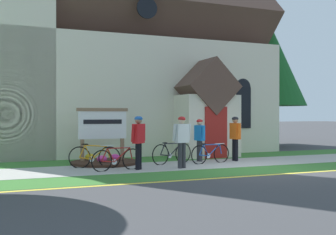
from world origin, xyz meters
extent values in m
plane|color=#3D3D3F|center=(0.00, 4.00, 0.00)|extent=(140.00, 140.00, 0.00)
cube|color=#A8A59E|center=(-2.18, 1.83, 0.01)|extent=(32.00, 2.46, 0.01)
cube|color=#38722D|center=(-2.18, -0.23, 0.00)|extent=(32.00, 1.65, 0.01)
cube|color=#38722D|center=(-2.18, 4.06, 0.00)|extent=(24.00, 2.00, 0.01)
cube|color=yellow|center=(-2.18, -1.20, 0.00)|extent=(28.00, 0.16, 0.01)
cube|color=beige|center=(-2.18, 10.11, 2.57)|extent=(13.47, 10.11, 5.13)
cube|color=brown|center=(-2.18, 10.11, 6.74)|extent=(13.97, 10.29, 10.29)
cube|color=beige|center=(-7.40, 6.58, 6.09)|extent=(3.03, 3.03, 12.18)
cube|color=beige|center=(0.24, 4.26, 1.30)|extent=(2.40, 1.60, 2.60)
cube|color=brown|center=(0.24, 4.26, 2.95)|extent=(2.40, 1.80, 2.40)
cube|color=maroon|center=(0.24, 3.44, 1.05)|extent=(1.00, 0.06, 2.10)
cube|color=black|center=(2.53, 5.03, 2.10)|extent=(0.76, 0.06, 1.90)
cone|color=black|center=(2.53, 5.03, 3.05)|extent=(0.80, 0.06, 0.80)
cylinder|color=black|center=(-2.18, 5.03, 6.26)|extent=(0.90, 0.06, 0.90)
cube|color=#7F6047|center=(-5.14, 3.58, 0.44)|extent=(0.12, 0.12, 0.89)
cube|color=#7F6047|center=(-3.64, 3.61, 0.44)|extent=(0.12, 0.12, 0.89)
cube|color=white|center=(-4.39, 3.59, 1.40)|extent=(1.79, 0.12, 1.02)
cube|color=#7F6047|center=(-4.39, 3.59, 1.96)|extent=(1.91, 0.16, 0.12)
cube|color=black|center=(-4.39, 3.55, 1.52)|extent=(1.43, 0.04, 0.16)
cylinder|color=#382319|center=(-4.39, 3.22, 0.05)|extent=(2.44, 2.44, 0.10)
ellipsoid|color=#CC338C|center=(-4.00, 3.29, 0.22)|extent=(0.36, 0.36, 0.24)
ellipsoid|color=gold|center=(-4.83, 3.75, 0.22)|extent=(0.36, 0.36, 0.24)
ellipsoid|color=#CC338C|center=(-4.56, 2.96, 0.22)|extent=(0.36, 0.36, 0.24)
torus|color=black|center=(-5.44, 2.37, 0.35)|extent=(0.70, 0.31, 0.74)
torus|color=black|center=(-4.52, 2.00, 0.35)|extent=(0.70, 0.31, 0.74)
cylinder|color=orange|center=(-4.83, 2.13, 0.51)|extent=(0.51, 0.23, 0.45)
cylinder|color=orange|center=(-4.93, 2.17, 0.74)|extent=(0.70, 0.31, 0.08)
cylinder|color=orange|center=(-5.17, 2.26, 0.53)|extent=(0.25, 0.13, 0.48)
cylinder|color=orange|center=(-5.26, 2.30, 0.33)|extent=(0.39, 0.18, 0.09)
cylinder|color=orange|center=(-5.36, 2.34, 0.56)|extent=(0.21, 0.11, 0.43)
cylinder|color=orange|center=(-4.56, 2.02, 0.54)|extent=(0.12, 0.08, 0.38)
ellipsoid|color=black|center=(-5.27, 2.30, 0.80)|extent=(0.25, 0.16, 0.05)
cylinder|color=silver|center=(-4.59, 2.03, 0.74)|extent=(0.42, 0.19, 0.03)
cylinder|color=silver|center=(-5.07, 2.22, 0.30)|extent=(0.17, 0.09, 0.18)
torus|color=black|center=(-1.27, 1.90, 0.33)|extent=(0.70, 0.15, 0.70)
torus|color=black|center=(-0.28, 2.06, 0.33)|extent=(0.70, 0.15, 0.70)
cylinder|color=#194CA5|center=(-0.61, 2.00, 0.48)|extent=(0.54, 0.12, 0.43)
cylinder|color=#194CA5|center=(-0.72, 1.99, 0.69)|extent=(0.74, 0.15, 0.04)
cylinder|color=#194CA5|center=(-0.98, 1.94, 0.49)|extent=(0.25, 0.08, 0.42)
cylinder|color=#194CA5|center=(-1.07, 1.93, 0.31)|extent=(0.41, 0.10, 0.09)
cylinder|color=#194CA5|center=(-1.18, 1.91, 0.51)|extent=(0.22, 0.07, 0.37)
cylinder|color=#194CA5|center=(-0.32, 2.05, 0.51)|extent=(0.12, 0.05, 0.36)
ellipsoid|color=black|center=(-1.09, 1.93, 0.72)|extent=(0.25, 0.12, 0.05)
cylinder|color=silver|center=(-0.36, 2.05, 0.70)|extent=(0.44, 0.10, 0.03)
cylinder|color=silver|center=(-0.87, 1.96, 0.28)|extent=(0.18, 0.05, 0.18)
torus|color=black|center=(-2.63, 2.20, 0.36)|extent=(0.73, 0.27, 0.75)
torus|color=black|center=(-1.61, 2.54, 0.36)|extent=(0.73, 0.27, 0.75)
cylinder|color=black|center=(-1.96, 2.43, 0.52)|extent=(0.56, 0.22, 0.46)
cylinder|color=black|center=(-2.07, 2.39, 0.74)|extent=(0.77, 0.28, 0.04)
cylinder|color=black|center=(-2.34, 2.30, 0.52)|extent=(0.27, 0.12, 0.45)
cylinder|color=black|center=(-2.43, 2.27, 0.33)|extent=(0.42, 0.17, 0.09)
cylinder|color=black|center=(-2.54, 2.23, 0.55)|extent=(0.23, 0.10, 0.40)
cylinder|color=black|center=(-1.65, 2.53, 0.55)|extent=(0.13, 0.07, 0.39)
ellipsoid|color=black|center=(-2.45, 2.26, 0.77)|extent=(0.25, 0.15, 0.05)
cylinder|color=silver|center=(-1.70, 2.51, 0.76)|extent=(0.43, 0.16, 0.03)
cylinder|color=silver|center=(-2.23, 2.34, 0.30)|extent=(0.18, 0.08, 0.18)
torus|color=black|center=(-4.94, 1.27, 0.33)|extent=(0.70, 0.16, 0.70)
torus|color=black|center=(-3.90, 1.47, 0.33)|extent=(0.70, 0.16, 0.70)
cylinder|color=#A51E19|center=(-4.25, 1.40, 0.50)|extent=(0.57, 0.14, 0.46)
cylinder|color=#A51E19|center=(-4.37, 1.38, 0.71)|extent=(0.78, 0.18, 0.04)
cylinder|color=#A51E19|center=(-4.64, 1.33, 0.50)|extent=(0.27, 0.08, 0.45)
cylinder|color=#A51E19|center=(-4.73, 1.31, 0.31)|extent=(0.43, 0.11, 0.09)
cylinder|color=#A51E19|center=(-4.84, 1.29, 0.52)|extent=(0.23, 0.08, 0.40)
cylinder|color=#A51E19|center=(-3.94, 1.46, 0.52)|extent=(0.12, 0.06, 0.39)
ellipsoid|color=black|center=(-4.75, 1.31, 0.75)|extent=(0.25, 0.12, 0.05)
cylinder|color=silver|center=(-3.98, 1.45, 0.73)|extent=(0.44, 0.11, 0.03)
cylinder|color=silver|center=(-4.52, 1.35, 0.28)|extent=(0.18, 0.05, 0.18)
cylinder|color=black|center=(0.46, 2.23, 0.42)|extent=(0.15, 0.15, 0.84)
cylinder|color=black|center=(0.45, 2.37, 0.42)|extent=(0.15, 0.15, 0.84)
cube|color=#E55914|center=(0.45, 2.30, 1.15)|extent=(0.23, 0.49, 0.61)
sphere|color=#936B51|center=(0.45, 2.30, 1.56)|extent=(0.22, 0.22, 0.22)
ellipsoid|color=black|center=(0.45, 2.30, 1.62)|extent=(0.29, 0.25, 0.15)
cylinder|color=#E55914|center=(0.43, 2.01, 1.18)|extent=(0.09, 0.20, 0.56)
cylinder|color=#E55914|center=(0.47, 2.59, 1.18)|extent=(0.09, 0.22, 0.56)
cylinder|color=#2D2D33|center=(-2.38, 1.06, 0.43)|extent=(0.15, 0.15, 0.85)
cylinder|color=#2D2D33|center=(-2.23, 1.11, 0.43)|extent=(0.15, 0.15, 0.85)
cube|color=silver|center=(-2.30, 1.09, 1.16)|extent=(0.52, 0.34, 0.62)
sphere|color=beige|center=(-2.30, 1.09, 1.58)|extent=(0.22, 0.22, 0.22)
ellipsoid|color=red|center=(-2.30, 1.09, 1.64)|extent=(0.30, 0.33, 0.15)
cylinder|color=silver|center=(-2.59, 1.04, 1.19)|extent=(0.09, 0.20, 0.56)
cylinder|color=silver|center=(-2.02, 1.14, 1.19)|extent=(0.09, 0.18, 0.57)
cylinder|color=#2D2D33|center=(-0.90, 2.70, 0.40)|extent=(0.15, 0.15, 0.80)
cylinder|color=#2D2D33|center=(-0.88, 2.59, 0.40)|extent=(0.15, 0.15, 0.80)
cube|color=blue|center=(-0.89, 2.65, 1.09)|extent=(0.27, 0.47, 0.58)
sphere|color=tan|center=(-0.89, 2.65, 1.48)|extent=(0.21, 0.21, 0.21)
ellipsoid|color=red|center=(-0.89, 2.65, 1.53)|extent=(0.29, 0.25, 0.14)
cylinder|color=blue|center=(-0.89, 2.92, 1.11)|extent=(0.09, 0.16, 0.53)
cylinder|color=blue|center=(-0.89, 2.37, 1.11)|extent=(0.09, 0.21, 0.53)
cylinder|color=black|center=(-3.78, 1.25, 0.43)|extent=(0.15, 0.15, 0.86)
cylinder|color=black|center=(-3.69, 1.33, 0.43)|extent=(0.15, 0.15, 0.86)
cube|color=red|center=(-3.74, 1.29, 1.17)|extent=(0.49, 0.48, 0.62)
sphere|color=#936B51|center=(-3.74, 1.29, 1.59)|extent=(0.22, 0.22, 0.22)
ellipsoid|color=#1E59B2|center=(-3.74, 1.29, 1.65)|extent=(0.36, 0.36, 0.15)
cylinder|color=red|center=(-3.98, 1.12, 1.20)|extent=(0.09, 0.20, 0.57)
cylinder|color=red|center=(-3.50, 1.46, 1.20)|extent=(0.09, 0.10, 0.56)
cylinder|color=#3D2D1E|center=(6.07, 7.88, 1.14)|extent=(0.29, 0.29, 2.27)
cone|color=#195623|center=(6.07, 7.88, 4.52)|extent=(3.91, 3.91, 4.49)
camera|label=1|loc=(-7.71, -11.34, 1.79)|focal=43.91mm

